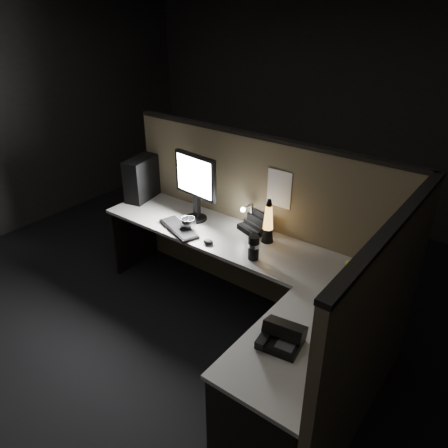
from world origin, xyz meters
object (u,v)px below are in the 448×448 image
Objects in this scene: desk_phone at (281,336)px; lava_lamp at (268,224)px; monitor at (195,181)px; keyboard at (179,229)px; pc_tower at (142,178)px.

lava_lamp is at bearing 117.81° from desk_phone.
monitor reaches higher than desk_phone.
keyboard is 1.55m from desk_phone.
pc_tower is 1.53× the size of desk_phone.
keyboard is at bearing -157.48° from lava_lamp.
monitor reaches higher than lava_lamp.
desk_phone is (0.69, -0.95, -0.10)m from lava_lamp.
keyboard is (0.73, -0.29, -0.19)m from pc_tower.
keyboard is at bearing -33.14° from pc_tower.
lava_lamp is 1.40× the size of desk_phone.
pc_tower is at bearing 178.72° from keyboard.
monitor is 0.75m from lava_lamp.
desk_phone is at bearing -35.65° from pc_tower.
monitor is 1.61× the size of lava_lamp.
keyboard is at bearing -79.97° from monitor.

